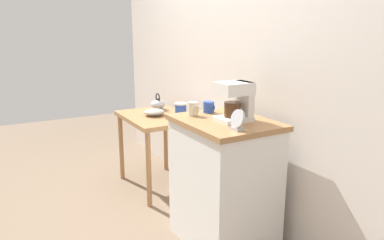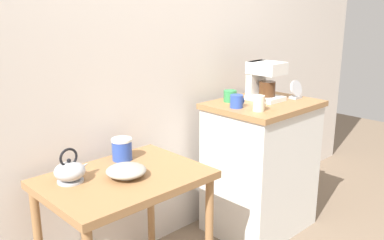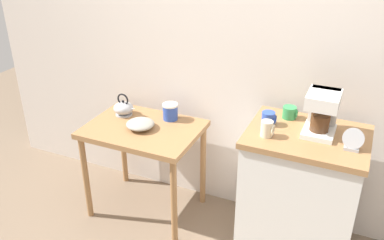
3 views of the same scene
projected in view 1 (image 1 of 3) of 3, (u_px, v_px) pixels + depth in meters
ground_plane at (186, 209)px, 3.12m from camera, size 8.00×8.00×0.00m
back_wall at (236, 44)px, 2.90m from camera, size 4.40×0.10×2.80m
wooden_table at (158, 125)px, 3.47m from camera, size 0.80×0.58×0.72m
kitchen_counter at (223, 183)px, 2.55m from camera, size 0.71×0.56×0.92m
bowl_stoneware at (154, 112)px, 3.42m from camera, size 0.20×0.20×0.06m
teakettle at (158, 104)px, 3.68m from camera, size 0.18×0.15×0.17m
canister_enamel at (181, 109)px, 3.41m from camera, size 0.11×0.11×0.12m
coffee_maker at (237, 100)px, 2.38m from camera, size 0.18×0.22×0.26m
mug_blue at (209, 107)px, 2.65m from camera, size 0.09×0.08×0.08m
mug_tall_green at (232, 108)px, 2.64m from camera, size 0.09×0.09×0.08m
mug_small_cream at (193, 109)px, 2.55m from camera, size 0.08×0.07×0.10m
table_clock at (238, 121)px, 2.18m from camera, size 0.12×0.06×0.13m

